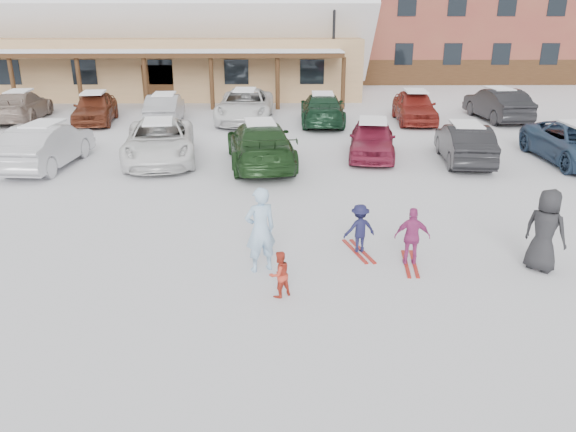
{
  "coord_description": "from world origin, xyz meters",
  "views": [
    {
      "loc": [
        0.14,
        -10.5,
        5.26
      ],
      "look_at": [
        0.3,
        1.0,
        1.0
      ],
      "focal_mm": 35.0,
      "sensor_mm": 36.0,
      "label": 1
    }
  ],
  "objects_px": {
    "parked_car_9": "(165,109)",
    "bystander_dark": "(545,230)",
    "adult_skier": "(260,230)",
    "parked_car_13": "(497,104)",
    "parked_car_1": "(46,145)",
    "toddler_red": "(279,274)",
    "parked_car_5": "(464,143)",
    "parked_car_2": "(160,141)",
    "parked_car_7": "(21,106)",
    "parked_car_12": "(415,107)",
    "parked_car_10": "(245,106)",
    "parked_car_3": "(260,144)",
    "child_navy": "(360,229)",
    "parked_car_8": "(95,108)",
    "parked_car_4": "(372,139)",
    "day_lodge": "(139,30)",
    "lamp_post": "(333,45)",
    "child_magenta": "(412,237)",
    "parked_car_11": "(322,109)"
  },
  "relations": [
    {
      "from": "lamp_post",
      "to": "parked_car_2",
      "type": "height_order",
      "value": "lamp_post"
    },
    {
      "from": "parked_car_10",
      "to": "parked_car_1",
      "type": "bearing_deg",
      "value": -126.11
    },
    {
      "from": "toddler_red",
      "to": "parked_car_11",
      "type": "bearing_deg",
      "value": -131.26
    },
    {
      "from": "bystander_dark",
      "to": "parked_car_8",
      "type": "xyz_separation_m",
      "value": [
        -14.53,
        16.6,
        -0.16
      ]
    },
    {
      "from": "day_lodge",
      "to": "parked_car_11",
      "type": "bearing_deg",
      "value": -45.76
    },
    {
      "from": "parked_car_2",
      "to": "parked_car_7",
      "type": "bearing_deg",
      "value": 127.52
    },
    {
      "from": "lamp_post",
      "to": "parked_car_9",
      "type": "xyz_separation_m",
      "value": [
        -8.7,
        -6.72,
        -2.58
      ]
    },
    {
      "from": "adult_skier",
      "to": "parked_car_3",
      "type": "xyz_separation_m",
      "value": [
        -0.28,
        8.55,
        -0.15
      ]
    },
    {
      "from": "parked_car_12",
      "to": "parked_car_2",
      "type": "bearing_deg",
      "value": -142.78
    },
    {
      "from": "child_navy",
      "to": "parked_car_4",
      "type": "height_order",
      "value": "parked_car_4"
    },
    {
      "from": "parked_car_1",
      "to": "parked_car_7",
      "type": "distance_m",
      "value": 10.01
    },
    {
      "from": "child_magenta",
      "to": "parked_car_2",
      "type": "xyz_separation_m",
      "value": [
        -7.22,
        8.96,
        0.09
      ]
    },
    {
      "from": "adult_skier",
      "to": "bystander_dark",
      "type": "height_order",
      "value": "adult_skier"
    },
    {
      "from": "toddler_red",
      "to": "parked_car_5",
      "type": "distance_m",
      "value": 12.07
    },
    {
      "from": "child_navy",
      "to": "parked_car_2",
      "type": "distance_m",
      "value": 10.33
    },
    {
      "from": "adult_skier",
      "to": "toddler_red",
      "type": "height_order",
      "value": "adult_skier"
    },
    {
      "from": "bystander_dark",
      "to": "parked_car_1",
      "type": "height_order",
      "value": "bystander_dark"
    },
    {
      "from": "day_lodge",
      "to": "parked_car_4",
      "type": "bearing_deg",
      "value": -54.93
    },
    {
      "from": "child_magenta",
      "to": "parked_car_13",
      "type": "relative_size",
      "value": 0.27
    },
    {
      "from": "parked_car_9",
      "to": "parked_car_7",
      "type": "bearing_deg",
      "value": -10.23
    },
    {
      "from": "lamp_post",
      "to": "parked_car_13",
      "type": "distance_m",
      "value": 10.15
    },
    {
      "from": "parked_car_2",
      "to": "parked_car_10",
      "type": "height_order",
      "value": "parked_car_10"
    },
    {
      "from": "parked_car_1",
      "to": "parked_car_12",
      "type": "distance_m",
      "value": 16.82
    },
    {
      "from": "adult_skier",
      "to": "parked_car_10",
      "type": "relative_size",
      "value": 0.33
    },
    {
      "from": "parked_car_2",
      "to": "parked_car_9",
      "type": "distance_m",
      "value": 7.36
    },
    {
      "from": "day_lodge",
      "to": "parked_car_10",
      "type": "distance_m",
      "value": 13.46
    },
    {
      "from": "day_lodge",
      "to": "lamp_post",
      "type": "relative_size",
      "value": 5.04
    },
    {
      "from": "day_lodge",
      "to": "lamp_post",
      "type": "distance_m",
      "value": 13.04
    },
    {
      "from": "child_magenta",
      "to": "parked_car_2",
      "type": "bearing_deg",
      "value": -44.98
    },
    {
      "from": "lamp_post",
      "to": "child_magenta",
      "type": "relative_size",
      "value": 4.43
    },
    {
      "from": "parked_car_3",
      "to": "parked_car_9",
      "type": "height_order",
      "value": "parked_car_3"
    },
    {
      "from": "parked_car_7",
      "to": "parked_car_12",
      "type": "relative_size",
      "value": 1.11
    },
    {
      "from": "parked_car_9",
      "to": "bystander_dark",
      "type": "bearing_deg",
      "value": 120.17
    },
    {
      "from": "parked_car_4",
      "to": "parked_car_8",
      "type": "height_order",
      "value": "parked_car_8"
    },
    {
      "from": "parked_car_11",
      "to": "bystander_dark",
      "type": "bearing_deg",
      "value": 104.07
    },
    {
      "from": "child_magenta",
      "to": "parked_car_7",
      "type": "bearing_deg",
      "value": -41.17
    },
    {
      "from": "parked_car_1",
      "to": "parked_car_10",
      "type": "height_order",
      "value": "parked_car_10"
    },
    {
      "from": "adult_skier",
      "to": "child_magenta",
      "type": "relative_size",
      "value": 1.42
    },
    {
      "from": "adult_skier",
      "to": "parked_car_13",
      "type": "xyz_separation_m",
      "value": [
        11.24,
        17.05,
        -0.14
      ]
    },
    {
      "from": "day_lodge",
      "to": "parked_car_12",
      "type": "distance_m",
      "value": 19.45
    },
    {
      "from": "child_navy",
      "to": "bystander_dark",
      "type": "height_order",
      "value": "bystander_dark"
    },
    {
      "from": "parked_car_13",
      "to": "bystander_dark",
      "type": "bearing_deg",
      "value": 67.75
    },
    {
      "from": "parked_car_9",
      "to": "parked_car_10",
      "type": "xyz_separation_m",
      "value": [
        3.86,
        0.33,
        0.08
      ]
    },
    {
      "from": "day_lodge",
      "to": "lamp_post",
      "type": "xyz_separation_m",
      "value": [
        12.26,
        -4.39,
        -0.66
      ]
    },
    {
      "from": "adult_skier",
      "to": "child_navy",
      "type": "xyz_separation_m",
      "value": [
        2.22,
        0.93,
        -0.35
      ]
    },
    {
      "from": "child_magenta",
      "to": "parked_car_12",
      "type": "bearing_deg",
      "value": -96.71
    },
    {
      "from": "parked_car_5",
      "to": "parked_car_13",
      "type": "height_order",
      "value": "parked_car_13"
    },
    {
      "from": "child_navy",
      "to": "parked_car_10",
      "type": "height_order",
      "value": "parked_car_10"
    },
    {
      "from": "adult_skier",
      "to": "parked_car_13",
      "type": "relative_size",
      "value": 0.39
    },
    {
      "from": "parked_car_3",
      "to": "parked_car_5",
      "type": "relative_size",
      "value": 1.26
    }
  ]
}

